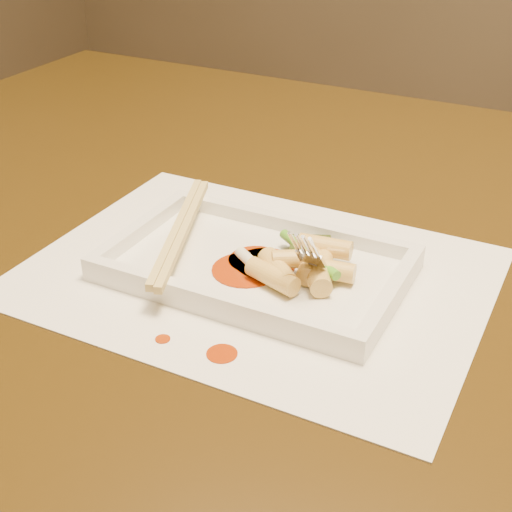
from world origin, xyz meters
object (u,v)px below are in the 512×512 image
at_px(table, 352,320).
at_px(chopstick_a, 177,229).
at_px(plate_base, 256,270).
at_px(fork, 342,198).
at_px(placemat, 256,274).

xyz_separation_m(table, chopstick_a, (-0.14, -0.11, 0.13)).
height_order(plate_base, fork, fork).
bearing_deg(fork, plate_base, -165.58).
height_order(table, chopstick_a, chopstick_a).
height_order(table, fork, fork).
bearing_deg(chopstick_a, table, 38.52).
bearing_deg(table, fork, -82.01).
distance_m(plate_base, chopstick_a, 0.08).
relative_size(table, plate_base, 5.38).
xyz_separation_m(placemat, plate_base, (0.00, 0.00, 0.00)).
bearing_deg(plate_base, fork, 14.42).
xyz_separation_m(table, plate_base, (-0.06, -0.11, 0.11)).
distance_m(table, fork, 0.21).
relative_size(plate_base, fork, 1.86).
bearing_deg(plate_base, table, 62.74).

